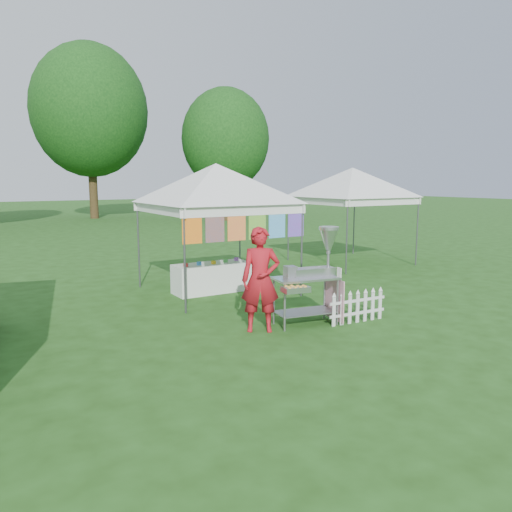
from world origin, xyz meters
TOP-DOWN VIEW (x-y plane):
  - ground at (0.00, 0.00)m, footprint 120.00×120.00m
  - canopy_main at (0.00, 3.49)m, footprint 4.24×4.24m
  - canopy_right at (5.50, 5.00)m, footprint 4.24×4.24m
  - tree_mid at (3.00, 28.00)m, footprint 7.60×7.60m
  - tree_right at (10.00, 22.00)m, footprint 5.60×5.60m
  - donut_cart at (0.33, 0.17)m, footprint 1.39×0.86m
  - vendor at (-0.76, 0.31)m, footprint 0.80×0.71m
  - picket_fence at (1.05, -0.19)m, footprint 1.26×0.10m
  - display_table at (-0.13, 3.53)m, footprint 1.80×0.70m

SIDE VIEW (x-z plane):
  - ground at x=0.00m, z-range 0.00..0.00m
  - picket_fence at x=1.05m, z-range 0.01..0.57m
  - display_table at x=-0.13m, z-range 0.00..0.68m
  - vendor at x=-0.76m, z-range 0.00..1.83m
  - donut_cart at x=0.33m, z-range 0.16..1.94m
  - canopy_main at x=0.00m, z-range 1.26..4.71m
  - canopy_right at x=5.50m, z-range 1.27..4.72m
  - tree_right at x=10.00m, z-range 0.97..9.39m
  - tree_mid at x=3.00m, z-range 1.38..12.90m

